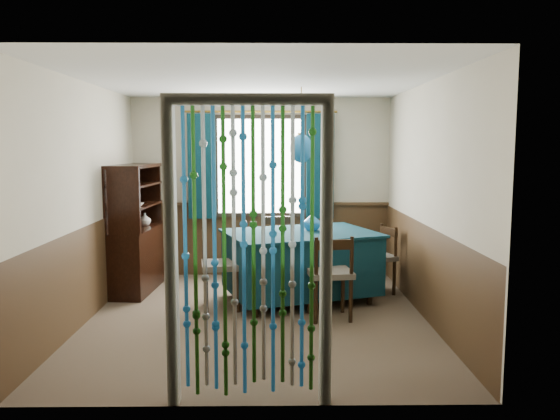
{
  "coord_description": "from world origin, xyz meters",
  "views": [
    {
      "loc": [
        0.17,
        -5.68,
        1.83
      ],
      "look_at": [
        0.25,
        0.48,
        1.11
      ],
      "focal_mm": 35.0,
      "sensor_mm": 36.0,
      "label": 1
    }
  ],
  "objects_px": {
    "chair_right": "(378,257)",
    "sideboard": "(137,246)",
    "pendant_lamp": "(301,148)",
    "vase_sideboard": "(145,218)",
    "dining_table": "(301,261)",
    "chair_near": "(331,274)",
    "bowl_shelf": "(135,205)",
    "chair_far": "(279,248)",
    "vase_table": "(312,222)",
    "chair_left": "(218,266)"
  },
  "relations": [
    {
      "from": "chair_left",
      "to": "bowl_shelf",
      "type": "distance_m",
      "value": 1.36
    },
    {
      "from": "chair_near",
      "to": "chair_far",
      "type": "relative_size",
      "value": 0.99
    },
    {
      "from": "chair_right",
      "to": "sideboard",
      "type": "relative_size",
      "value": 0.53
    },
    {
      "from": "chair_near",
      "to": "chair_left",
      "type": "bearing_deg",
      "value": 155.15
    },
    {
      "from": "sideboard",
      "to": "bowl_shelf",
      "type": "distance_m",
      "value": 0.62
    },
    {
      "from": "vase_table",
      "to": "chair_right",
      "type": "bearing_deg",
      "value": 14.44
    },
    {
      "from": "sideboard",
      "to": "dining_table",
      "type": "bearing_deg",
      "value": -10.65
    },
    {
      "from": "dining_table",
      "to": "chair_left",
      "type": "relative_size",
      "value": 2.18
    },
    {
      "from": "chair_far",
      "to": "vase_sideboard",
      "type": "xyz_separation_m",
      "value": [
        -1.75,
        -0.03,
        0.4
      ]
    },
    {
      "from": "chair_near",
      "to": "chair_left",
      "type": "distance_m",
      "value": 1.29
    },
    {
      "from": "chair_far",
      "to": "sideboard",
      "type": "distance_m",
      "value": 1.83
    },
    {
      "from": "chair_right",
      "to": "sideboard",
      "type": "bearing_deg",
      "value": 66.87
    },
    {
      "from": "chair_near",
      "to": "chair_right",
      "type": "height_order",
      "value": "chair_near"
    },
    {
      "from": "dining_table",
      "to": "chair_left",
      "type": "height_order",
      "value": "chair_left"
    },
    {
      "from": "chair_right",
      "to": "vase_table",
      "type": "xyz_separation_m",
      "value": [
        -0.85,
        -0.22,
        0.47
      ]
    },
    {
      "from": "vase_table",
      "to": "chair_far",
      "type": "bearing_deg",
      "value": 121.24
    },
    {
      "from": "dining_table",
      "to": "sideboard",
      "type": "distance_m",
      "value": 2.13
    },
    {
      "from": "chair_far",
      "to": "bowl_shelf",
      "type": "distance_m",
      "value": 1.93
    },
    {
      "from": "vase_table",
      "to": "vase_sideboard",
      "type": "distance_m",
      "value": 2.23
    },
    {
      "from": "chair_near",
      "to": "bowl_shelf",
      "type": "distance_m",
      "value": 2.56
    },
    {
      "from": "dining_table",
      "to": "chair_far",
      "type": "relative_size",
      "value": 2.17
    },
    {
      "from": "chair_near",
      "to": "chair_left",
      "type": "height_order",
      "value": "chair_left"
    },
    {
      "from": "dining_table",
      "to": "bowl_shelf",
      "type": "relative_size",
      "value": 9.46
    },
    {
      "from": "chair_far",
      "to": "bowl_shelf",
      "type": "xyz_separation_m",
      "value": [
        -1.75,
        -0.5,
        0.63
      ]
    },
    {
      "from": "pendant_lamp",
      "to": "bowl_shelf",
      "type": "bearing_deg",
      "value": 172.67
    },
    {
      "from": "chair_left",
      "to": "vase_table",
      "type": "relative_size",
      "value": 4.53
    },
    {
      "from": "dining_table",
      "to": "pendant_lamp",
      "type": "distance_m",
      "value": 1.33
    },
    {
      "from": "chair_right",
      "to": "vase_sideboard",
      "type": "xyz_separation_m",
      "value": [
        -2.99,
        0.4,
        0.44
      ]
    },
    {
      "from": "chair_near",
      "to": "chair_right",
      "type": "distance_m",
      "value": 1.26
    },
    {
      "from": "chair_near",
      "to": "sideboard",
      "type": "xyz_separation_m",
      "value": [
        -2.34,
        1.24,
        0.08
      ]
    },
    {
      "from": "chair_near",
      "to": "bowl_shelf",
      "type": "height_order",
      "value": "bowl_shelf"
    },
    {
      "from": "chair_right",
      "to": "vase_sideboard",
      "type": "distance_m",
      "value": 3.05
    },
    {
      "from": "sideboard",
      "to": "vase_table",
      "type": "height_order",
      "value": "sideboard"
    },
    {
      "from": "vase_table",
      "to": "chair_near",
      "type": "bearing_deg",
      "value": -80.17
    },
    {
      "from": "sideboard",
      "to": "chair_far",
      "type": "bearing_deg",
      "value": 10.84
    },
    {
      "from": "chair_right",
      "to": "pendant_lamp",
      "type": "distance_m",
      "value": 1.71
    },
    {
      "from": "dining_table",
      "to": "vase_sideboard",
      "type": "height_order",
      "value": "vase_sideboard"
    },
    {
      "from": "pendant_lamp",
      "to": "chair_left",
      "type": "bearing_deg",
      "value": -162.18
    },
    {
      "from": "pendant_lamp",
      "to": "chair_far",
      "type": "bearing_deg",
      "value": 108.42
    },
    {
      "from": "chair_far",
      "to": "sideboard",
      "type": "height_order",
      "value": "sideboard"
    },
    {
      "from": "dining_table",
      "to": "pendant_lamp",
      "type": "relative_size",
      "value": 2.31
    },
    {
      "from": "chair_near",
      "to": "chair_far",
      "type": "height_order",
      "value": "chair_far"
    },
    {
      "from": "chair_right",
      "to": "pendant_lamp",
      "type": "relative_size",
      "value": 0.98
    },
    {
      "from": "pendant_lamp",
      "to": "vase_table",
      "type": "height_order",
      "value": "pendant_lamp"
    },
    {
      "from": "chair_far",
      "to": "vase_table",
      "type": "xyz_separation_m",
      "value": [
        0.39,
        -0.64,
        0.44
      ]
    },
    {
      "from": "pendant_lamp",
      "to": "chair_near",
      "type": "bearing_deg",
      "value": -68.38
    },
    {
      "from": "pendant_lamp",
      "to": "vase_sideboard",
      "type": "bearing_deg",
      "value": 160.08
    },
    {
      "from": "chair_near",
      "to": "vase_sideboard",
      "type": "xyz_separation_m",
      "value": [
        -2.28,
        1.44,
        0.41
      ]
    },
    {
      "from": "sideboard",
      "to": "vase_table",
      "type": "xyz_separation_m",
      "value": [
        2.2,
        -0.42,
        0.36
      ]
    },
    {
      "from": "chair_far",
      "to": "chair_right",
      "type": "xyz_separation_m",
      "value": [
        1.24,
        -0.43,
        -0.04
      ]
    }
  ]
}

